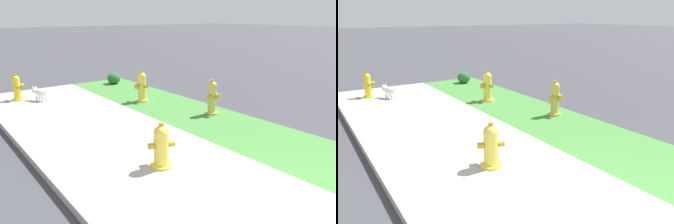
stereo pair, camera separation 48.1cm
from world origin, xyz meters
The scene contains 6 objects.
fire_hydrant_mid_block centered at (-2.48, 0.05, 0.33)m, with size 0.38×0.40×0.69m.
fire_hydrant_by_grass_verge centered at (-7.91, -0.60, 0.34)m, with size 0.37×0.33×0.71m.
fire_hydrant_near_corner centered at (-3.93, 2.55, 0.38)m, with size 0.34×0.37×0.79m.
fire_hydrant_at_driveway centered at (-5.84, 1.92, 0.38)m, with size 0.40×0.38×0.80m.
small_white_dog centered at (-7.50, -0.16, 0.22)m, with size 0.47×0.33×0.39m.
shrub_bush_far_verge centered at (-8.28, 2.43, 0.18)m, with size 0.42×0.42×0.35m.
Camera 1 is at (1.07, -2.57, 2.16)m, focal length 35.00 mm.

